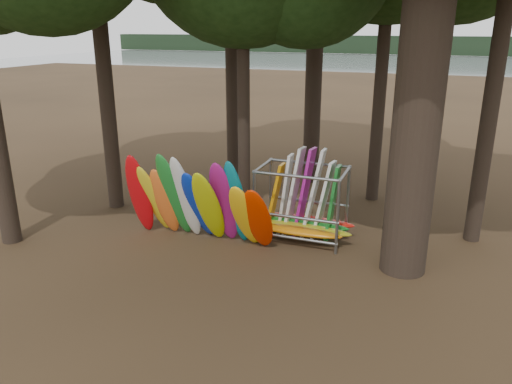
% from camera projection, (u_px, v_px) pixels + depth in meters
% --- Properties ---
extents(ground, '(120.00, 120.00, 0.00)m').
position_uv_depth(ground, '(248.00, 255.00, 14.25)').
color(ground, '#47331E').
rests_on(ground, ground).
extents(lake, '(160.00, 160.00, 0.00)m').
position_uv_depth(lake, '(410.00, 74.00, 67.50)').
color(lake, gray).
rests_on(lake, ground).
extents(far_shore, '(160.00, 4.00, 4.00)m').
position_uv_depth(far_shore, '(428.00, 45.00, 111.24)').
color(far_shore, black).
rests_on(far_shore, ground).
extents(kayak_row, '(4.69, 1.87, 3.00)m').
position_uv_depth(kayak_row, '(201.00, 204.00, 14.64)').
color(kayak_row, red).
rests_on(kayak_row, ground).
extents(storage_rack, '(3.23, 1.52, 2.84)m').
position_uv_depth(storage_rack, '(302.00, 206.00, 15.11)').
color(storage_rack, gray).
rests_on(storage_rack, ground).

